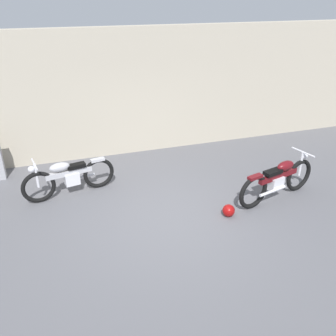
% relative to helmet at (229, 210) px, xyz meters
% --- Properties ---
extents(ground_plane, '(40.00, 40.00, 0.00)m').
position_rel_helmet_xyz_m(ground_plane, '(-1.16, 0.29, -0.13)').
color(ground_plane, '#56565B').
extents(building_wall, '(18.00, 0.30, 3.29)m').
position_rel_helmet_xyz_m(building_wall, '(-1.16, 3.81, 1.52)').
color(building_wall, '#B2A893').
rests_on(building_wall, ground_plane).
extents(helmet, '(0.25, 0.25, 0.25)m').
position_rel_helmet_xyz_m(helmet, '(0.00, 0.00, 0.00)').
color(helmet, maroon).
rests_on(helmet, ground_plane).
extents(motorcycle_maroon, '(2.09, 0.77, 0.96)m').
position_rel_helmet_xyz_m(motorcycle_maroon, '(1.29, 0.30, 0.34)').
color(motorcycle_maroon, black).
rests_on(motorcycle_maroon, ground_plane).
extents(motorcycle_silver, '(2.01, 0.67, 0.91)m').
position_rel_helmet_xyz_m(motorcycle_silver, '(-2.94, 1.85, 0.31)').
color(motorcycle_silver, black).
rests_on(motorcycle_silver, ground_plane).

